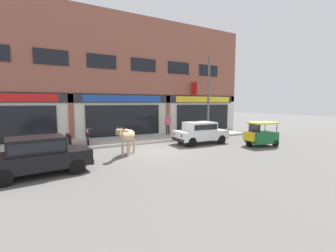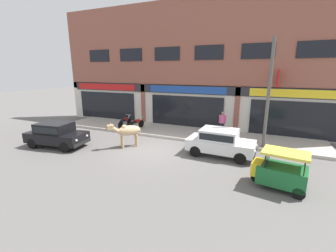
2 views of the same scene
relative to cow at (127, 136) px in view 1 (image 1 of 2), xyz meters
name	(u,v)px [view 1 (image 1 of 2)]	position (x,y,z in m)	size (l,w,h in m)	color
ground_plane	(155,151)	(1.69, 0.19, -1.01)	(90.00, 90.00, 0.00)	#605E5B
sidewalk	(132,140)	(1.69, 4.06, -0.92)	(19.00, 3.35, 0.18)	#B7AFA3
shop_building	(123,79)	(1.69, 5.99, 3.55)	(23.00, 1.40, 9.53)	#8E5142
cow	(127,136)	(0.00, 0.00, 0.00)	(1.58, 1.76, 1.61)	tan
car_0	(200,132)	(5.32, 0.81, -0.19)	(3.66, 1.73, 1.46)	black
car_1	(39,154)	(-4.01, -1.61, -0.19)	(3.75, 2.03, 1.46)	black
auto_rickshaw	(260,136)	(8.12, -1.71, -0.35)	(2.09, 1.42, 1.52)	black
motorcycle_0	(68,139)	(-2.57, 3.51, -0.44)	(0.52, 1.81, 0.88)	black
motorcycle_1	(88,138)	(-1.47, 3.36, -0.44)	(0.56, 1.81, 0.88)	black
pedestrian	(168,123)	(4.78, 4.39, 0.16)	(0.50, 0.32, 1.60)	#2D2D33
utility_pole	(209,97)	(7.46, 2.69, 2.19)	(0.18, 0.18, 6.04)	#595651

